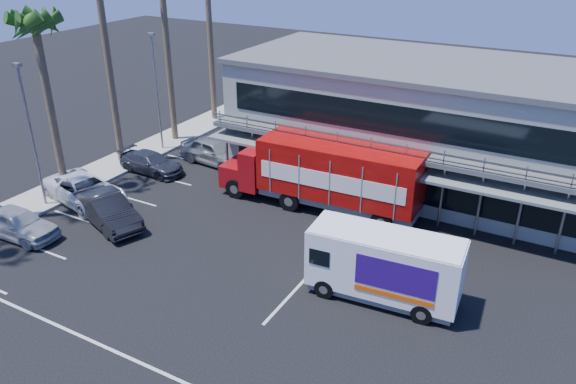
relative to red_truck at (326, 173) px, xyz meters
The scene contains 13 objects.
ground 8.74m from the red_truck, 88.17° to the right, with size 120.00×120.00×0.00m, color black.
building 7.40m from the red_truck, 63.16° to the left, with size 22.40×12.00×7.30m.
curb_strip 15.08m from the red_truck, behind, with size 3.00×32.00×0.16m, color #A5A399.
palm_c 17.15m from the red_truck, 159.48° to the right, with size 2.80×2.80×10.75m.
light_pole_near 15.98m from the red_truck, 151.78° to the right, with size 0.50×0.25×8.09m.
light_pole_far 14.35m from the red_truck, 169.72° to the left, with size 0.50×0.25×8.09m.
red_truck is the anchor object (origin of this frame).
white_van 8.68m from the red_truck, 48.37° to the right, with size 6.45×2.64×3.08m.
parked_car_a 16.16m from the red_truck, 139.42° to the right, with size 1.83×4.55×1.55m, color #9FA2A5.
parked_car_b 11.82m from the red_truck, 141.75° to the right, with size 1.76×5.04×1.66m, color black.
parked_car_c 13.71m from the red_truck, 153.65° to the right, with size 2.63×5.71×1.59m, color white.
parked_car_d 12.03m from the red_truck, behind, with size 1.83×4.51×1.31m, color #292C37.
parked_car_e 9.60m from the red_truck, 165.86° to the left, with size 2.03×5.05×1.72m, color gray.
Camera 1 is at (11.54, -17.14, 14.40)m, focal length 35.00 mm.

